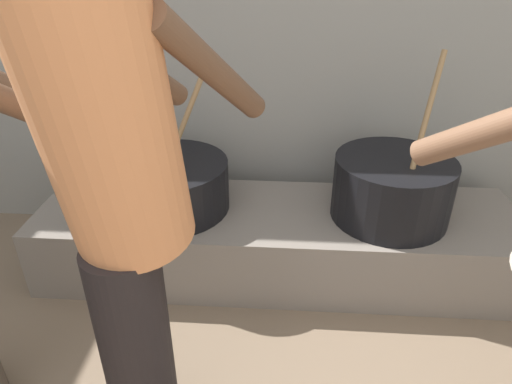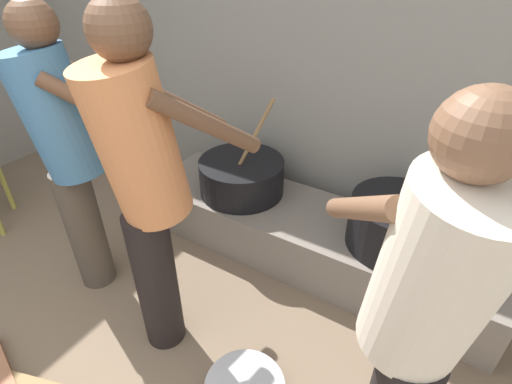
{
  "view_description": "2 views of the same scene",
  "coord_description": "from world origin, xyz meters",
  "px_view_note": "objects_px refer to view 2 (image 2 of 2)",
  "views": [
    {
      "loc": [
        0.57,
        0.2,
        1.48
      ],
      "look_at": [
        0.47,
        1.63,
        0.68
      ],
      "focal_mm": 31.81,
      "sensor_mm": 36.0,
      "label": 1
    },
    {
      "loc": [
        1.29,
        0.2,
        1.8
      ],
      "look_at": [
        0.48,
        1.5,
        0.8
      ],
      "focal_mm": 27.21,
      "sensor_mm": 36.0,
      "label": 2
    }
  ],
  "objects_px": {
    "cook_in_cream_shirt": "(420,319)",
    "cook_in_blue_shirt": "(67,147)",
    "cooking_pot_main": "(397,224)",
    "cook_in_orange_shirt": "(145,182)",
    "cooking_pot_secondary": "(242,176)"
  },
  "relations": [
    {
      "from": "cook_in_cream_shirt",
      "to": "cook_in_blue_shirt",
      "type": "xyz_separation_m",
      "value": [
        -1.76,
        0.13,
        0.03
      ]
    },
    {
      "from": "cooking_pot_main",
      "to": "cook_in_blue_shirt",
      "type": "xyz_separation_m",
      "value": [
        -1.52,
        -0.84,
        0.43
      ]
    },
    {
      "from": "cook_in_orange_shirt",
      "to": "cook_in_blue_shirt",
      "type": "distance_m",
      "value": 0.64
    },
    {
      "from": "cooking_pot_main",
      "to": "cook_in_cream_shirt",
      "type": "relative_size",
      "value": 0.47
    },
    {
      "from": "cooking_pot_main",
      "to": "cooking_pot_secondary",
      "type": "xyz_separation_m",
      "value": [
        -1.03,
        0.01,
        -0.03
      ]
    },
    {
      "from": "cooking_pot_main",
      "to": "cook_in_cream_shirt",
      "type": "height_order",
      "value": "cook_in_cream_shirt"
    },
    {
      "from": "cook_in_blue_shirt",
      "to": "cook_in_cream_shirt",
      "type": "bearing_deg",
      "value": -4.37
    },
    {
      "from": "cooking_pot_secondary",
      "to": "cook_in_orange_shirt",
      "type": "xyz_separation_m",
      "value": [
        0.15,
        -0.93,
        0.49
      ]
    },
    {
      "from": "cook_in_orange_shirt",
      "to": "cook_in_blue_shirt",
      "type": "height_order",
      "value": "cook_in_orange_shirt"
    },
    {
      "from": "cooking_pot_secondary",
      "to": "cook_in_blue_shirt",
      "type": "relative_size",
      "value": 0.43
    },
    {
      "from": "cooking_pot_main",
      "to": "cook_in_cream_shirt",
      "type": "bearing_deg",
      "value": -76.08
    },
    {
      "from": "cook_in_orange_shirt",
      "to": "cooking_pot_secondary",
      "type": "bearing_deg",
      "value": 99.2
    },
    {
      "from": "cooking_pot_main",
      "to": "cook_in_cream_shirt",
      "type": "xyz_separation_m",
      "value": [
        0.24,
        -0.97,
        0.4
      ]
    },
    {
      "from": "cooking_pot_secondary",
      "to": "cook_in_orange_shirt",
      "type": "bearing_deg",
      "value": -80.8
    },
    {
      "from": "cooking_pot_secondary",
      "to": "cooking_pot_main",
      "type": "bearing_deg",
      "value": -0.58
    }
  ]
}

